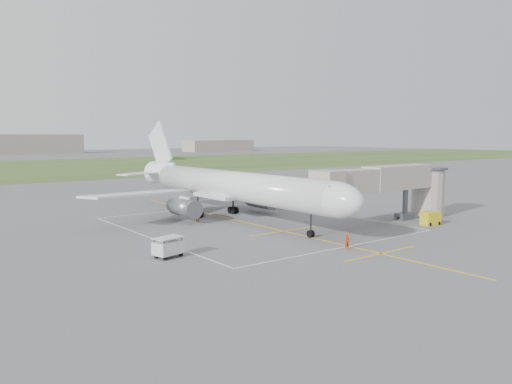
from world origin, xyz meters
TOP-DOWN VIEW (x-y plane):
  - ground at (0.00, 0.00)m, footprint 700.00×700.00m
  - grass_strip at (0.00, 130.00)m, footprint 700.00×120.00m
  - apron_markings at (0.00, -5.82)m, footprint 28.20×60.00m
  - airliner at (-0.00, 0.75)m, footprint 38.93×46.75m
  - jet_bridge at (15.72, -13.50)m, footprint 23.40×5.00m
  - gpu_unit at (17.15, -17.89)m, footprint 2.39×1.85m
  - baggage_cart at (-16.49, -13.20)m, footprint 2.99×2.22m
  - ramp_worker_nose at (-1.24, -20.91)m, footprint 0.65×0.49m
  - ramp_worker_wing at (-4.76, 1.39)m, footprint 0.94×1.00m

SIDE VIEW (x-z plane):
  - ground at x=0.00m, z-range 0.00..0.00m
  - apron_markings at x=0.00m, z-range 0.00..0.01m
  - grass_strip at x=0.00m, z-range 0.00..0.02m
  - ramp_worker_nose at x=-1.24m, z-range 0.00..1.60m
  - gpu_unit at x=17.15m, z-range -0.01..1.63m
  - ramp_worker_wing at x=-4.76m, z-range 0.00..1.64m
  - baggage_cart at x=-16.49m, z-range 0.02..1.88m
  - airliner at x=0.00m, z-range -2.37..11.15m
  - jet_bridge at x=15.72m, z-range 1.14..8.34m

